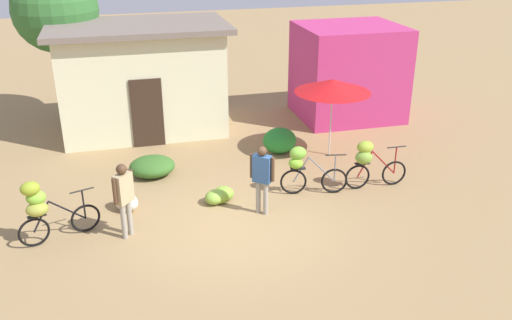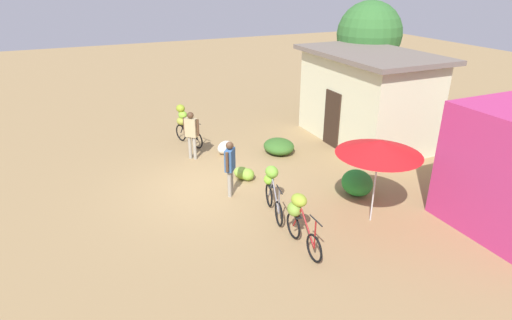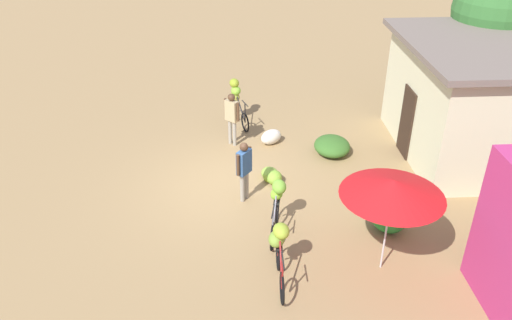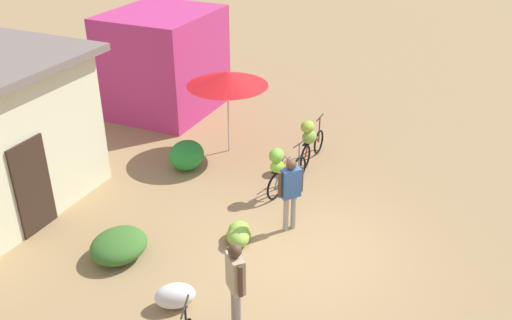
{
  "view_description": "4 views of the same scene",
  "coord_description": "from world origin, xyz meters",
  "px_view_note": "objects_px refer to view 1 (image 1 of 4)",
  "views": [
    {
      "loc": [
        -2.27,
        -10.18,
        6.13
      ],
      "look_at": [
        0.73,
        1.38,
        0.89
      ],
      "focal_mm": 38.9,
      "sensor_mm": 36.0,
      "label": 1
    },
    {
      "loc": [
        10.61,
        -3.26,
        5.74
      ],
      "look_at": [
        0.87,
        1.09,
        1.07
      ],
      "focal_mm": 29.73,
      "sensor_mm": 36.0,
      "label": 2
    },
    {
      "loc": [
        11.52,
        0.04,
        7.48
      ],
      "look_at": [
        -0.06,
        0.75,
        0.75
      ],
      "focal_mm": 36.42,
      "sensor_mm": 36.0,
      "label": 3
    },
    {
      "loc": [
        -8.48,
        -2.96,
        6.72
      ],
      "look_at": [
        0.99,
        1.34,
        1.24
      ],
      "focal_mm": 39.42,
      "sensor_mm": 36.0,
      "label": 4
    }
  ],
  "objects_px": {
    "building_low": "(142,78)",
    "produce_sack": "(126,201)",
    "person_bystander": "(124,193)",
    "bicycle_leftmost": "(42,207)",
    "bicycle_near_pile": "(304,166)",
    "shop_pink": "(348,72)",
    "banana_pile_on_ground": "(220,196)",
    "person_vendor": "(262,173)",
    "market_umbrella": "(333,86)",
    "tree_behind_building": "(55,10)",
    "bicycle_center_loaded": "(369,160)"
  },
  "relations": [
    {
      "from": "banana_pile_on_ground",
      "to": "building_low",
      "type": "bearing_deg",
      "value": 103.73
    },
    {
      "from": "building_low",
      "to": "person_vendor",
      "type": "bearing_deg",
      "value": -70.93
    },
    {
      "from": "tree_behind_building",
      "to": "person_vendor",
      "type": "height_order",
      "value": "tree_behind_building"
    },
    {
      "from": "building_low",
      "to": "bicycle_center_loaded",
      "type": "xyz_separation_m",
      "value": [
        4.95,
        -5.55,
        -0.92
      ]
    },
    {
      "from": "person_bystander",
      "to": "bicycle_near_pile",
      "type": "bearing_deg",
      "value": 12.54
    },
    {
      "from": "shop_pink",
      "to": "person_vendor",
      "type": "height_order",
      "value": "shop_pink"
    },
    {
      "from": "person_vendor",
      "to": "shop_pink",
      "type": "bearing_deg",
      "value": 52.36
    },
    {
      "from": "building_low",
      "to": "market_umbrella",
      "type": "bearing_deg",
      "value": -34.88
    },
    {
      "from": "building_low",
      "to": "bicycle_leftmost",
      "type": "height_order",
      "value": "building_low"
    },
    {
      "from": "building_low",
      "to": "person_bystander",
      "type": "relative_size",
      "value": 3.19
    },
    {
      "from": "bicycle_leftmost",
      "to": "produce_sack",
      "type": "bearing_deg",
      "value": 31.82
    },
    {
      "from": "market_umbrella",
      "to": "produce_sack",
      "type": "bearing_deg",
      "value": -161.97
    },
    {
      "from": "building_low",
      "to": "produce_sack",
      "type": "distance_m",
      "value": 5.47
    },
    {
      "from": "shop_pink",
      "to": "market_umbrella",
      "type": "xyz_separation_m",
      "value": [
        -1.79,
        -3.05,
        0.5
      ]
    },
    {
      "from": "bicycle_center_loaded",
      "to": "person_vendor",
      "type": "distance_m",
      "value": 2.9
    },
    {
      "from": "bicycle_near_pile",
      "to": "person_bystander",
      "type": "xyz_separation_m",
      "value": [
        -4.19,
        -0.93,
        0.29
      ]
    },
    {
      "from": "building_low",
      "to": "bicycle_near_pile",
      "type": "xyz_separation_m",
      "value": [
        3.34,
        -5.44,
        -0.95
      ]
    },
    {
      "from": "market_umbrella",
      "to": "bicycle_near_pile",
      "type": "distance_m",
      "value": 2.86
    },
    {
      "from": "shop_pink",
      "to": "bicycle_center_loaded",
      "type": "xyz_separation_m",
      "value": [
        -1.66,
        -5.24,
        -0.75
      ]
    },
    {
      "from": "bicycle_leftmost",
      "to": "produce_sack",
      "type": "height_order",
      "value": "bicycle_leftmost"
    },
    {
      "from": "banana_pile_on_ground",
      "to": "produce_sack",
      "type": "distance_m",
      "value": 2.15
    },
    {
      "from": "tree_behind_building",
      "to": "person_bystander",
      "type": "distance_m",
      "value": 8.61
    },
    {
      "from": "banana_pile_on_ground",
      "to": "person_vendor",
      "type": "distance_m",
      "value": 1.4
    },
    {
      "from": "shop_pink",
      "to": "banana_pile_on_ground",
      "type": "xyz_separation_m",
      "value": [
        -5.3,
        -5.04,
        -1.34
      ]
    },
    {
      "from": "tree_behind_building",
      "to": "person_vendor",
      "type": "bearing_deg",
      "value": -60.28
    },
    {
      "from": "building_low",
      "to": "banana_pile_on_ground",
      "type": "xyz_separation_m",
      "value": [
        1.31,
        -5.36,
        -1.5
      ]
    },
    {
      "from": "shop_pink",
      "to": "banana_pile_on_ground",
      "type": "distance_m",
      "value": 7.44
    },
    {
      "from": "produce_sack",
      "to": "person_bystander",
      "type": "relative_size",
      "value": 0.43
    },
    {
      "from": "bicycle_leftmost",
      "to": "bicycle_near_pile",
      "type": "height_order",
      "value": "bicycle_leftmost"
    },
    {
      "from": "person_vendor",
      "to": "person_bystander",
      "type": "bearing_deg",
      "value": -175.4
    },
    {
      "from": "shop_pink",
      "to": "produce_sack",
      "type": "bearing_deg",
      "value": -146.7
    },
    {
      "from": "building_low",
      "to": "shop_pink",
      "type": "distance_m",
      "value": 6.62
    },
    {
      "from": "building_low",
      "to": "bicycle_leftmost",
      "type": "bearing_deg",
      "value": -111.57
    },
    {
      "from": "shop_pink",
      "to": "market_umbrella",
      "type": "distance_m",
      "value": 3.57
    },
    {
      "from": "shop_pink",
      "to": "bicycle_leftmost",
      "type": "height_order",
      "value": "shop_pink"
    },
    {
      "from": "market_umbrella",
      "to": "person_bystander",
      "type": "relative_size",
      "value": 1.32
    },
    {
      "from": "bicycle_center_loaded",
      "to": "building_low",
      "type": "bearing_deg",
      "value": 131.75
    },
    {
      "from": "tree_behind_building",
      "to": "bicycle_near_pile",
      "type": "distance_m",
      "value": 9.58
    },
    {
      "from": "tree_behind_building",
      "to": "banana_pile_on_ground",
      "type": "height_order",
      "value": "tree_behind_building"
    },
    {
      "from": "bicycle_leftmost",
      "to": "bicycle_near_pile",
      "type": "xyz_separation_m",
      "value": [
        5.8,
        0.77,
        -0.12
      ]
    },
    {
      "from": "bicycle_near_pile",
      "to": "person_vendor",
      "type": "relative_size",
      "value": 0.99
    },
    {
      "from": "market_umbrella",
      "to": "banana_pile_on_ground",
      "type": "xyz_separation_m",
      "value": [
        -3.52,
        -1.99,
        -1.84
      ]
    },
    {
      "from": "bicycle_center_loaded",
      "to": "bicycle_near_pile",
      "type": "bearing_deg",
      "value": 176.2
    },
    {
      "from": "bicycle_near_pile",
      "to": "person_bystander",
      "type": "distance_m",
      "value": 4.3
    },
    {
      "from": "building_low",
      "to": "banana_pile_on_ground",
      "type": "bearing_deg",
      "value": -76.27
    },
    {
      "from": "person_vendor",
      "to": "person_bystander",
      "type": "height_order",
      "value": "person_bystander"
    },
    {
      "from": "bicycle_leftmost",
      "to": "banana_pile_on_ground",
      "type": "relative_size",
      "value": 1.92
    },
    {
      "from": "tree_behind_building",
      "to": "banana_pile_on_ground",
      "type": "relative_size",
      "value": 5.8
    },
    {
      "from": "bicycle_near_pile",
      "to": "banana_pile_on_ground",
      "type": "bearing_deg",
      "value": 177.59
    },
    {
      "from": "tree_behind_building",
      "to": "building_low",
      "type": "bearing_deg",
      "value": -36.11
    }
  ]
}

